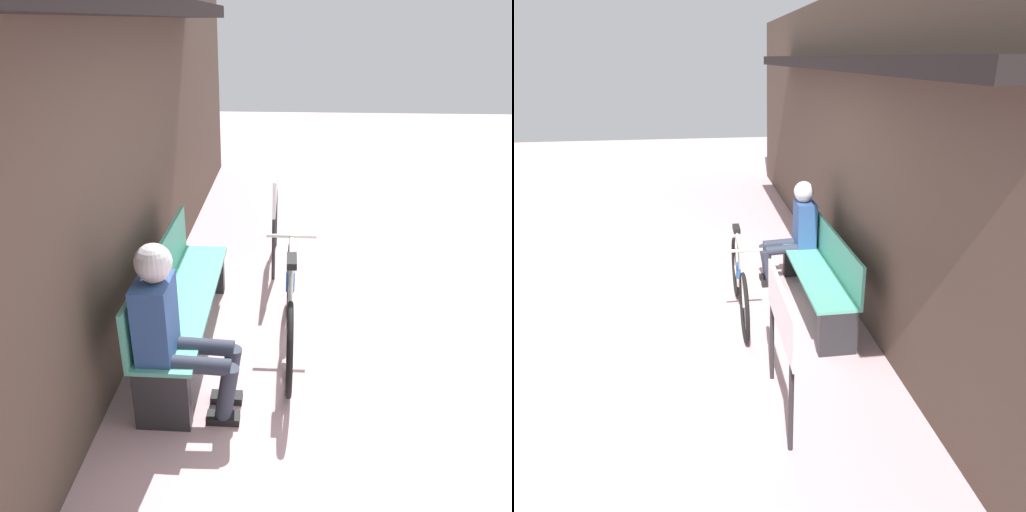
% 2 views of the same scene
% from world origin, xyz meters
% --- Properties ---
extents(ground_plane, '(24.00, 24.00, 0.00)m').
position_xyz_m(ground_plane, '(0.00, 0.00, 0.00)').
color(ground_plane, '#C69EA3').
extents(storefront_wall, '(12.00, 0.56, 3.20)m').
position_xyz_m(storefront_wall, '(0.00, 2.35, 1.66)').
color(storefront_wall, '#4C3D33').
rests_on(storefront_wall, ground_plane).
extents(park_bench_near, '(1.90, 0.42, 0.86)m').
position_xyz_m(park_bench_near, '(0.50, 1.94, 0.42)').
color(park_bench_near, '#51A88E').
rests_on(park_bench_near, ground_plane).
extents(bicycle, '(1.67, 0.40, 0.91)m').
position_xyz_m(bicycle, '(0.52, 1.07, 0.38)').
color(bicycle, black).
rests_on(bicycle, ground_plane).
extents(person_seated, '(0.34, 0.64, 1.23)m').
position_xyz_m(person_seated, '(-0.24, 1.82, 0.71)').
color(person_seated, '#2D3342').
rests_on(person_seated, ground_plane).
extents(signboard, '(1.05, 0.04, 1.06)m').
position_xyz_m(signboard, '(2.12, 1.23, 0.80)').
color(signboard, '#232326').
rests_on(signboard, ground_plane).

